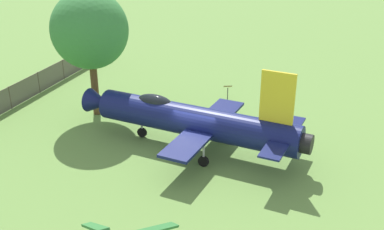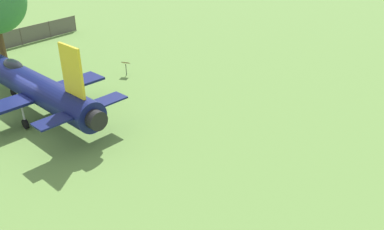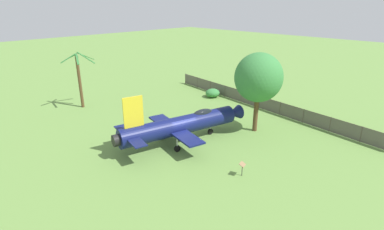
% 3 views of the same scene
% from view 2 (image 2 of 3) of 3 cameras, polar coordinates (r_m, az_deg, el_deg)
% --- Properties ---
extents(ground_plane, '(200.00, 200.00, 0.00)m').
position_cam_2_polar(ground_plane, '(26.74, -21.13, 0.25)').
color(ground_plane, '#668E42').
extents(display_jet, '(13.97, 8.42, 5.43)m').
position_cam_2_polar(display_jet, '(26.35, -22.18, 4.04)').
color(display_jet, '#111951').
rests_on(display_jet, ground_plane).
extents(info_plaque, '(0.68, 0.54, 1.14)m').
position_cam_2_polar(info_plaque, '(31.09, -9.62, 7.22)').
color(info_plaque, '#333333').
rests_on(info_plaque, ground_plane).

